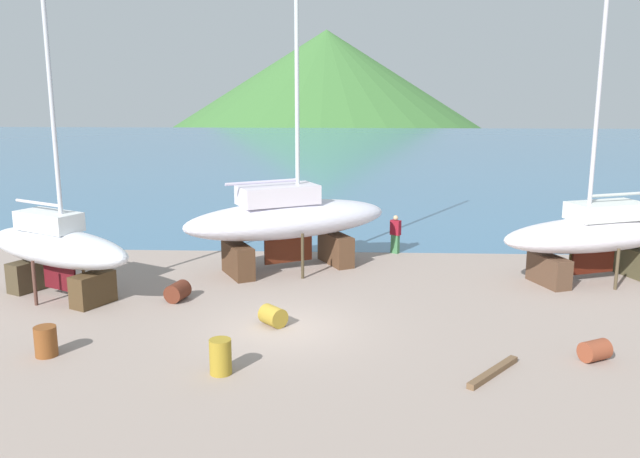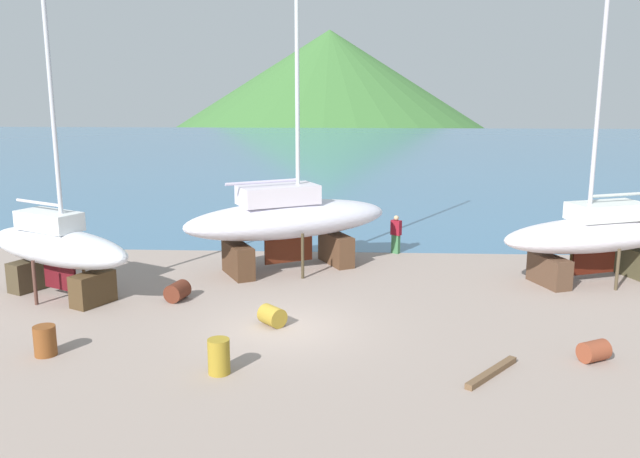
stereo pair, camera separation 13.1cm
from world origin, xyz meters
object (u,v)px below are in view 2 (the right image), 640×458
Objects in this scene: barrel_tipped_left at (219,356)px; barrel_rust_mid at (45,341)px; barrel_tipped_center at (594,351)px; sailboat_mid_port at (288,219)px; barrel_tipped_right at (272,316)px; sailboat_far_slipway at (597,235)px; sailboat_large_starboard at (57,248)px; worker at (396,234)px; barrel_blue_faded at (177,291)px.

barrel_tipped_left reaches higher than barrel_rust_mid.
barrel_rust_mid is at bearing -178.74° from barrel_tipped_center.
sailboat_mid_port is 6.60m from barrel_tipped_right.
sailboat_large_starboard is at bearing -11.64° from sailboat_far_slipway.
barrel_tipped_left is at bearing -167.94° from worker.
worker is (4.46, 2.85, -1.17)m from sailboat_mid_port.
worker reaches higher than barrel_tipped_right.
sailboat_large_starboard reaches higher than barrel_blue_faded.
sailboat_far_slipway is 8.20m from worker.
sailboat_mid_port is at bearing 157.15° from worker.
sailboat_mid_port is 1.17× the size of sailboat_far_slipway.
barrel_tipped_left is at bearing 15.47° from sailboat_far_slipway.
barrel_rust_mid is at bearing -116.11° from barrel_blue_faded.
barrel_rust_mid reaches higher than barrel_tipped_center.
worker is 10.51m from barrel_blue_faded.
sailboat_large_starboard is 17.45m from barrel_tipped_center.
barrel_tipped_right is at bearing 165.67° from barrel_tipped_center.
sailboat_large_starboard is at bearing 162.01° from barrel_tipped_right.
sailboat_large_starboard is 13.84m from worker.
barrel_blue_faded is 13.33m from barrel_tipped_center.
worker is at bearing 41.24° from barrel_blue_faded.
worker is 15.70m from barrel_rust_mid.
barrel_tipped_center is 14.93m from barrel_rust_mid.
sailboat_far_slipway is 19.32m from barrel_rust_mid.
sailboat_far_slipway is 15.38× the size of barrel_tipped_center.
sailboat_far_slipway reaches higher than sailboat_large_starboard.
barrel_tipped_center is at bearing 1.26° from barrel_rust_mid.
barrel_tipped_center is at bearing -71.39° from sailboat_mid_port.
barrel_blue_faded is at bearing -157.90° from sailboat_mid_port.
worker reaches higher than barrel_tipped_center.
sailboat_large_starboard is 4.44m from barrel_blue_faded.
barrel_tipped_left is (-12.51, -8.99, -1.30)m from sailboat_far_slipway.
barrel_rust_mid is at bearing -42.90° from sailboat_large_starboard.
sailboat_large_starboard is 12.54× the size of barrel_blue_faded.
sailboat_mid_port reaches higher than worker.
barrel_blue_faded is 1.10× the size of barrel_tipped_center.
worker reaches higher than barrel_rust_mid.
barrel_tipped_right reaches higher than barrel_tipped_center.
barrel_tipped_left is at bearing -13.90° from sailboat_large_starboard.
barrel_tipped_right is at bearing 4.91° from sailboat_far_slipway.
barrel_tipped_center is at bearing 7.33° from barrel_tipped_left.
sailboat_mid_port reaches higher than barrel_tipped_left.
sailboat_large_starboard is 6.13× the size of worker.
barrel_tipped_left is 5.09m from barrel_rust_mid.
barrel_tipped_right is (7.74, -2.51, -1.45)m from sailboat_large_starboard.
barrel_rust_mid is (-5.00, 0.95, -0.05)m from barrel_tipped_left.
sailboat_mid_port is 10.09m from barrel_tipped_left.
worker is at bearing 67.49° from barrel_tipped_left.
barrel_tipped_left is at bearing -66.18° from barrel_blue_faded.
sailboat_large_starboard reaches higher than barrel_tipped_left.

